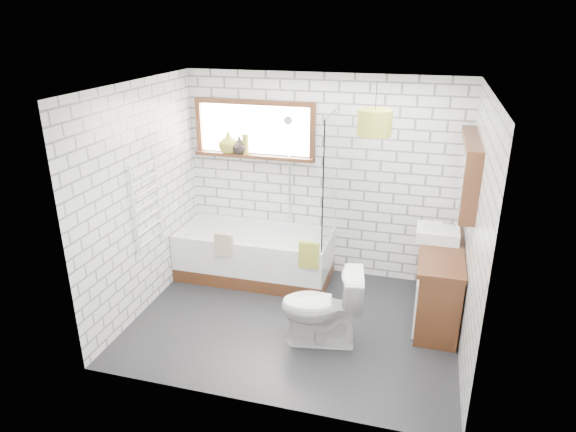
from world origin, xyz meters
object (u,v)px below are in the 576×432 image
(bathtub, at_px, (255,254))
(toilet, at_px, (321,307))
(pendant, at_px, (375,122))
(vanity, at_px, (439,281))
(basin, at_px, (438,234))

(bathtub, distance_m, toilet, 1.61)
(pendant, bearing_deg, toilet, -110.64)
(vanity, height_order, pendant, pendant)
(basin, bearing_deg, vanity, -73.57)
(basin, bearing_deg, toilet, -134.71)
(bathtub, distance_m, pendant, 2.31)
(vanity, xyz_separation_m, pendant, (-0.80, -0.01, 1.69))
(bathtub, height_order, toilet, toilet)
(vanity, height_order, basin, basin)
(bathtub, relative_size, basin, 4.17)
(vanity, bearing_deg, toilet, -142.23)
(basin, height_order, toilet, basin)
(bathtub, relative_size, pendant, 5.35)
(basin, height_order, pendant, pendant)
(vanity, xyz_separation_m, basin, (-0.06, 0.20, 0.47))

